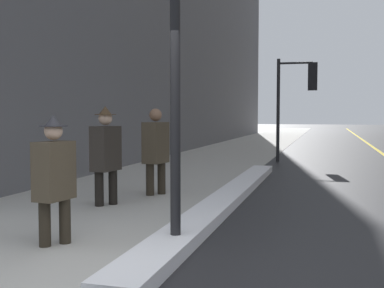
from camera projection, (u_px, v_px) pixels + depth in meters
ground_plane at (116, 284)px, 4.40m from camera, size 160.00×160.00×0.00m
sidewalk_slab at (228, 154)px, 19.35m from camera, size 4.00×80.00×0.01m
snow_bank_curb at (228, 197)px, 8.58m from camera, size 0.51×9.73×0.16m
lamp_post at (175, 23)px, 5.44m from camera, size 0.28×0.28×4.25m
traffic_light_near at (300, 88)px, 15.77m from camera, size 1.31×0.32×3.41m
pedestrian_in_fedora at (54, 175)px, 5.65m from camera, size 0.35×0.51×1.55m
pedestrian_in_glasses at (106, 152)px, 8.16m from camera, size 0.38×0.56×1.70m
pedestrian_nearside at (156, 147)px, 9.24m from camera, size 0.39×0.58×1.67m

